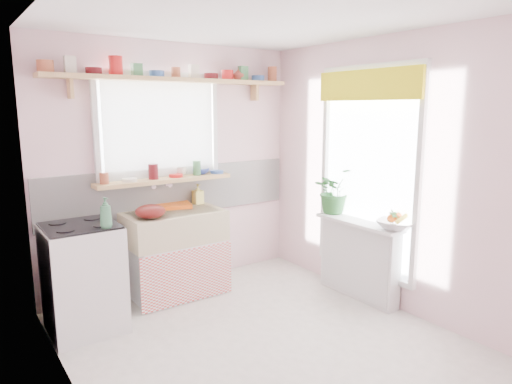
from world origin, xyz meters
TOP-DOWN VIEW (x-y plane):
  - room at (0.66, 0.86)m, footprint 3.20×3.20m
  - sink_unit at (-0.15, 1.29)m, footprint 0.95×0.65m
  - cooker at (-1.10, 1.05)m, footprint 0.58×0.58m
  - radiator_ledge at (1.30, 0.20)m, footprint 0.22×0.95m
  - windowsill at (-0.15, 1.48)m, footprint 1.40×0.22m
  - pine_shelf at (0.00, 1.47)m, footprint 2.52×0.24m
  - shelf_crockery at (-0.02, 1.47)m, footprint 2.47×0.11m
  - sill_crockery at (-0.20, 1.48)m, footprint 1.35×0.11m
  - dish_tray at (-0.08, 1.50)m, footprint 0.44×0.38m
  - colander at (-0.44, 1.18)m, footprint 0.36×0.36m
  - jade_plant at (1.33, 0.60)m, footprint 0.47×0.42m
  - fruit_bowl at (1.33, -0.20)m, footprint 0.43×0.43m
  - herb_pot at (1.28, -0.20)m, footprint 0.10×0.07m
  - soap_bottle_sink at (0.22, 1.50)m, footprint 0.10×0.10m
  - sill_cup at (0.05, 1.54)m, footprint 0.15×0.15m
  - sill_bowl at (0.28, 1.54)m, footprint 0.20×0.20m
  - shelf_vase at (0.75, 1.50)m, footprint 0.13×0.13m
  - cooker_bottle at (-0.95, 0.83)m, footprint 0.11×0.11m
  - fruit at (1.34, -0.19)m, footprint 0.20×0.14m

SIDE VIEW (x-z plane):
  - radiator_ledge at x=1.30m, z-range 0.01..0.78m
  - sink_unit at x=-0.15m, z-range -0.13..0.99m
  - cooker at x=-1.10m, z-range 0.00..0.92m
  - fruit_bowl at x=1.33m, z-range 0.78..0.86m
  - herb_pot at x=1.28m, z-range 0.78..0.96m
  - dish_tray at x=-0.08m, z-range 0.85..0.89m
  - fruit at x=1.34m, z-range 0.83..0.93m
  - colander at x=-0.44m, z-range 0.85..0.98m
  - soap_bottle_sink at x=0.22m, z-range 0.85..1.06m
  - jade_plant at x=1.33m, z-range 0.78..1.25m
  - cooker_bottle at x=-0.95m, z-range 0.92..1.16m
  - windowsill at x=-0.15m, z-range 1.12..1.16m
  - sill_bowl at x=0.28m, z-range 1.16..1.22m
  - sill_cup at x=0.05m, z-range 1.16..1.25m
  - sill_crockery at x=-0.20m, z-range 1.15..1.27m
  - room at x=0.66m, z-range -0.23..2.97m
  - pine_shelf at x=0.00m, z-range 2.10..2.14m
  - shelf_crockery at x=-0.02m, z-range 2.13..2.25m
  - shelf_vase at x=0.75m, z-range 2.14..2.28m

